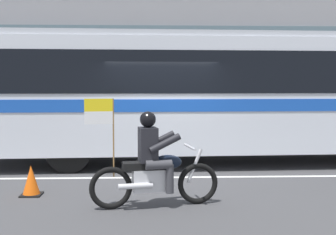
# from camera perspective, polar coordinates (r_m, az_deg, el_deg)

# --- Properties ---
(ground_plane) EXTENTS (60.00, 60.00, 0.00)m
(ground_plane) POSITION_cam_1_polar(r_m,az_deg,el_deg) (9.93, -0.77, -7.21)
(ground_plane) COLOR #3D3D3F
(sidewalk_curb) EXTENTS (28.00, 3.80, 0.15)m
(sidewalk_curb) POSITION_cam_1_polar(r_m,az_deg,el_deg) (14.95, -1.23, -3.01)
(sidewalk_curb) COLOR #B7B2A8
(sidewalk_curb) RESTS_ON ground_plane
(lane_center_stripe) EXTENTS (26.60, 0.14, 0.01)m
(lane_center_stripe) POSITION_cam_1_polar(r_m,az_deg,el_deg) (9.35, -0.68, -7.92)
(lane_center_stripe) COLOR silver
(lane_center_stripe) RESTS_ON ground_plane
(office_building_facade) EXTENTS (28.00, 0.89, 10.16)m
(office_building_facade) POSITION_cam_1_polar(r_m,az_deg,el_deg) (17.39, -1.38, 14.61)
(office_building_facade) COLOR gray
(office_building_facade) RESTS_ON ground_plane
(transit_bus) EXTENTS (13.58, 3.15, 3.22)m
(transit_bus) POSITION_cam_1_polar(r_m,az_deg,el_deg) (11.16, 9.75, 3.74)
(transit_bus) COLOR silver
(transit_bus) RESTS_ON ground_plane
(motorcycle_with_rider) EXTENTS (2.17, 0.74, 1.78)m
(motorcycle_with_rider) POSITION_cam_1_polar(r_m,az_deg,el_deg) (7.05, -1.89, -6.48)
(motorcycle_with_rider) COLOR black
(motorcycle_with_rider) RESTS_ON ground_plane
(traffic_cone) EXTENTS (0.36, 0.36, 0.55)m
(traffic_cone) POSITION_cam_1_polar(r_m,az_deg,el_deg) (8.20, -17.66, -8.05)
(traffic_cone) COLOR #EA590F
(traffic_cone) RESTS_ON ground_plane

